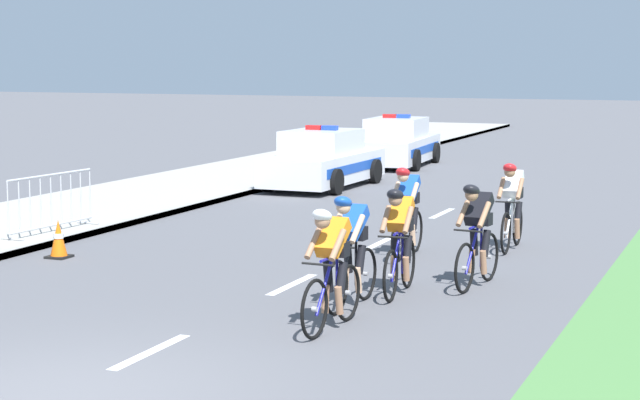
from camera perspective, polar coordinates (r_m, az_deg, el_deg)
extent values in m
plane|color=#56565B|center=(11.23, -13.47, -9.87)|extent=(160.00, 160.00, 0.00)
cube|color=#A3A099|center=(26.62, -8.67, 0.33)|extent=(4.12, 60.00, 0.12)
cube|color=#9E9E99|center=(25.67, -4.86, 0.14)|extent=(0.16, 60.00, 0.13)
cube|color=white|center=(12.63, -8.80, -7.79)|extent=(0.14, 1.60, 0.01)
cube|color=white|center=(16.09, -1.45, -4.41)|extent=(0.14, 1.60, 0.01)
cube|color=white|center=(19.76, 3.20, -2.20)|extent=(0.14, 1.60, 0.01)
cube|color=white|center=(23.53, 6.37, -0.69)|extent=(0.14, 1.60, 0.01)
torus|color=black|center=(12.94, -0.29, -5.69)|extent=(0.08, 0.73, 0.72)
cylinder|color=#99999E|center=(12.94, -0.29, -5.69)|extent=(0.06, 0.06, 0.06)
torus|color=black|center=(13.83, 1.47, -4.84)|extent=(0.08, 0.73, 0.72)
cylinder|color=#99999E|center=(13.83, 1.47, -4.84)|extent=(0.06, 0.06, 0.06)
cylinder|color=#1E1E99|center=(13.23, 0.54, -3.02)|extent=(0.06, 0.55, 0.04)
cylinder|color=#1E1E99|center=(13.14, 0.22, -4.54)|extent=(0.06, 0.48, 0.63)
cylinder|color=#1E1E99|center=(13.47, 0.88, -4.15)|extent=(0.04, 0.04, 0.65)
cylinder|color=black|center=(12.93, -0.10, -3.36)|extent=(0.42, 0.05, 0.03)
cube|color=black|center=(13.41, 0.89, -2.71)|extent=(0.11, 0.22, 0.05)
cube|color=orange|center=(13.26, 0.67, -1.95)|extent=(0.30, 0.55, 0.46)
cube|color=black|center=(13.39, 0.87, -2.55)|extent=(0.29, 0.21, 0.18)
cylinder|color=black|center=(13.38, 1.13, -4.06)|extent=(0.12, 0.23, 0.40)
cylinder|color=#9E7051|center=(13.36, 0.99, -5.24)|extent=(0.10, 0.16, 0.36)
cylinder|color=black|center=(13.45, 0.43, -4.00)|extent=(0.12, 0.17, 0.40)
cylinder|color=#9E7051|center=(13.43, 0.29, -5.17)|extent=(0.10, 0.13, 0.36)
cylinder|color=#9E7051|center=(13.01, 0.93, -2.35)|extent=(0.09, 0.40, 0.35)
cylinder|color=#9E7051|center=(13.14, -0.35, -2.26)|extent=(0.09, 0.40, 0.35)
sphere|color=#9E7051|center=(12.95, 0.13, -1.10)|extent=(0.19, 0.19, 0.19)
ellipsoid|color=white|center=(12.94, 0.11, -0.82)|extent=(0.24, 0.32, 0.24)
torus|color=black|center=(14.13, 0.85, -4.58)|extent=(0.08, 0.73, 0.72)
cylinder|color=#99999E|center=(14.13, 0.85, -4.58)|extent=(0.06, 0.06, 0.06)
torus|color=black|center=(15.03, 2.39, -3.85)|extent=(0.08, 0.73, 0.72)
cylinder|color=#99999E|center=(15.03, 2.39, -3.85)|extent=(0.06, 0.06, 0.06)
cylinder|color=black|center=(14.44, 1.58, -2.15)|extent=(0.06, 0.55, 0.04)
cylinder|color=black|center=(14.34, 1.30, -3.53)|extent=(0.06, 0.48, 0.63)
cylinder|color=black|center=(14.67, 1.88, -3.20)|extent=(0.04, 0.04, 0.65)
cylinder|color=black|center=(14.12, 1.02, -2.44)|extent=(0.42, 0.05, 0.03)
cube|color=black|center=(14.61, 1.89, -1.88)|extent=(0.11, 0.22, 0.05)
cube|color=blue|center=(14.47, 1.70, -1.17)|extent=(0.30, 0.56, 0.45)
cube|color=black|center=(14.60, 1.87, -1.73)|extent=(0.29, 0.21, 0.18)
cylinder|color=black|center=(14.58, 2.11, -3.11)|extent=(0.12, 0.23, 0.40)
cylinder|color=tan|center=(14.55, 1.99, -4.19)|extent=(0.10, 0.16, 0.36)
cylinder|color=black|center=(14.64, 1.46, -3.06)|extent=(0.12, 0.17, 0.40)
cylinder|color=tan|center=(14.62, 1.34, -4.13)|extent=(0.10, 0.13, 0.36)
cylinder|color=tan|center=(14.22, 1.95, -1.52)|extent=(0.09, 0.40, 0.35)
cylinder|color=tan|center=(14.34, 0.77, -1.44)|extent=(0.09, 0.40, 0.35)
sphere|color=tan|center=(14.16, 1.23, -0.37)|extent=(0.19, 0.19, 0.19)
ellipsoid|color=blue|center=(14.14, 1.21, -0.12)|extent=(0.24, 0.32, 0.24)
torus|color=black|center=(14.91, 3.69, -3.96)|extent=(0.09, 0.73, 0.72)
cylinder|color=#99999E|center=(14.91, 3.69, -3.96)|extent=(0.06, 0.06, 0.06)
torus|color=black|center=(15.86, 4.61, -3.28)|extent=(0.09, 0.73, 0.72)
cylinder|color=#99999E|center=(15.86, 4.61, -3.28)|extent=(0.06, 0.06, 0.06)
cylinder|color=#1E1E99|center=(15.24, 4.14, -1.66)|extent=(0.07, 0.55, 0.04)
cylinder|color=#1E1E99|center=(15.13, 3.96, -2.97)|extent=(0.07, 0.48, 0.63)
cylinder|color=#1E1E99|center=(15.48, 4.31, -2.66)|extent=(0.04, 0.04, 0.65)
cylinder|color=black|center=(14.91, 3.80, -1.94)|extent=(0.42, 0.06, 0.03)
cube|color=black|center=(15.42, 4.32, -1.40)|extent=(0.11, 0.23, 0.05)
cube|color=orange|center=(15.28, 4.21, -0.73)|extent=(0.31, 0.56, 0.47)
cube|color=black|center=(15.41, 4.31, -1.26)|extent=(0.29, 0.22, 0.18)
cylinder|color=black|center=(15.40, 4.58, -2.57)|extent=(0.12, 0.23, 0.40)
cylinder|color=#9E7051|center=(15.37, 4.50, -3.59)|extent=(0.10, 0.16, 0.36)
cylinder|color=black|center=(15.44, 3.93, -2.53)|extent=(0.12, 0.18, 0.40)
cylinder|color=#9E7051|center=(15.41, 3.85, -3.55)|extent=(0.10, 0.13, 0.36)
cylinder|color=#9E7051|center=(15.04, 4.60, -1.05)|extent=(0.10, 0.41, 0.35)
cylinder|color=#9E7051|center=(15.12, 3.42, -1.00)|extent=(0.10, 0.41, 0.35)
sphere|color=#9E7051|center=(14.96, 3.94, 0.03)|extent=(0.19, 0.19, 0.19)
ellipsoid|color=black|center=(14.94, 3.93, 0.27)|extent=(0.25, 0.33, 0.24)
torus|color=black|center=(15.55, 7.52, -3.53)|extent=(0.13, 0.72, 0.72)
cylinder|color=#99999E|center=(15.55, 7.52, -3.53)|extent=(0.07, 0.07, 0.06)
torus|color=black|center=(16.47, 8.79, -2.94)|extent=(0.13, 0.72, 0.72)
cylinder|color=#99999E|center=(16.47, 8.79, -2.94)|extent=(0.07, 0.07, 0.06)
cylinder|color=#1E1E99|center=(15.87, 8.15, -1.35)|extent=(0.10, 0.55, 0.04)
cylinder|color=#1E1E99|center=(15.77, 7.90, -2.60)|extent=(0.10, 0.48, 0.63)
cylinder|color=#1E1E99|center=(16.11, 8.38, -2.32)|extent=(0.04, 0.04, 0.65)
cylinder|color=black|center=(15.55, 7.69, -1.60)|extent=(0.42, 0.08, 0.03)
cube|color=black|center=(16.05, 8.40, -1.11)|extent=(0.12, 0.23, 0.05)
cube|color=black|center=(15.91, 8.26, -0.46)|extent=(0.34, 0.57, 0.47)
cube|color=black|center=(16.04, 8.39, -0.98)|extent=(0.30, 0.23, 0.18)
cylinder|color=black|center=(16.02, 8.61, -2.24)|extent=(0.13, 0.23, 0.40)
cylinder|color=#9E7051|center=(15.99, 8.49, -3.22)|extent=(0.11, 0.16, 0.36)
cylinder|color=black|center=(16.08, 8.01, -2.19)|extent=(0.13, 0.18, 0.40)
cylinder|color=#9E7051|center=(16.05, 7.89, -3.16)|extent=(0.10, 0.13, 0.36)
cylinder|color=#9E7051|center=(15.66, 8.53, -0.77)|extent=(0.12, 0.41, 0.35)
cylinder|color=#9E7051|center=(15.77, 7.44, -0.70)|extent=(0.12, 0.41, 0.35)
sphere|color=#9E7051|center=(15.60, 7.89, 0.28)|extent=(0.19, 0.19, 0.19)
ellipsoid|color=black|center=(15.58, 7.88, 0.51)|extent=(0.26, 0.34, 0.24)
torus|color=black|center=(17.82, 4.09, -2.09)|extent=(0.05, 0.72, 0.72)
cylinder|color=#99999E|center=(17.82, 4.09, -2.09)|extent=(0.06, 0.06, 0.06)
torus|color=black|center=(18.76, 5.00, -1.62)|extent=(0.05, 0.72, 0.72)
cylinder|color=#99999E|center=(18.76, 5.00, -1.62)|extent=(0.06, 0.06, 0.06)
cylinder|color=black|center=(18.16, 4.53, -0.20)|extent=(0.04, 0.55, 0.04)
cylinder|color=black|center=(18.04, 4.36, -1.29)|extent=(0.05, 0.48, 0.63)
cylinder|color=black|center=(18.40, 4.70, -1.06)|extent=(0.04, 0.04, 0.65)
cylinder|color=black|center=(17.84, 4.21, -0.40)|extent=(0.42, 0.03, 0.03)
cube|color=black|center=(18.35, 4.72, 0.00)|extent=(0.10, 0.22, 0.05)
cube|color=blue|center=(18.21, 4.61, 0.58)|extent=(0.29, 0.55, 0.45)
cube|color=black|center=(18.33, 4.71, 0.12)|extent=(0.28, 0.20, 0.18)
cylinder|color=black|center=(18.31, 4.92, -0.98)|extent=(0.11, 0.22, 0.40)
cylinder|color=tan|center=(18.27, 4.84, -1.83)|extent=(0.09, 0.15, 0.36)
cylinder|color=black|center=(18.36, 4.38, -0.95)|extent=(0.11, 0.17, 0.40)
cylinder|color=tan|center=(18.32, 4.30, -1.80)|extent=(0.09, 0.12, 0.36)
cylinder|color=tan|center=(17.96, 4.90, 0.32)|extent=(0.08, 0.40, 0.35)
cylinder|color=tan|center=(18.05, 3.92, 0.37)|extent=(0.08, 0.40, 0.35)
sphere|color=tan|center=(17.89, 4.34, 1.24)|extent=(0.19, 0.19, 0.19)
ellipsoid|color=red|center=(17.88, 4.33, 1.44)|extent=(0.23, 0.32, 0.24)
torus|color=black|center=(18.73, 9.63, -1.72)|extent=(0.05, 0.72, 0.72)
cylinder|color=#99999E|center=(18.73, 9.63, -1.72)|extent=(0.06, 0.06, 0.06)
torus|color=black|center=(19.70, 10.23, -1.28)|extent=(0.05, 0.72, 0.72)
cylinder|color=#99999E|center=(19.70, 10.23, -1.28)|extent=(0.06, 0.06, 0.06)
cylinder|color=white|center=(19.09, 9.95, 0.08)|extent=(0.04, 0.55, 0.04)
cylinder|color=white|center=(18.96, 9.82, -0.95)|extent=(0.05, 0.48, 0.63)
cylinder|color=white|center=(19.32, 10.05, -0.74)|extent=(0.04, 0.04, 0.65)
cylinder|color=black|center=(18.75, 9.73, -0.11)|extent=(0.42, 0.03, 0.03)
cube|color=black|center=(19.28, 10.07, 0.27)|extent=(0.10, 0.22, 0.05)
cube|color=white|center=(19.13, 10.01, 0.82)|extent=(0.29, 0.55, 0.46)
cube|color=black|center=(19.26, 10.07, 0.38)|extent=(0.28, 0.20, 0.18)
cylinder|color=black|center=(19.24, 10.28, -0.66)|extent=(0.11, 0.22, 0.40)
cylinder|color=#9E7051|center=(19.20, 10.21, -1.47)|extent=(0.09, 0.15, 0.36)
cylinder|color=black|center=(19.28, 9.75, -0.64)|extent=(0.11, 0.17, 0.40)
cylinder|color=#9E7051|center=(19.24, 9.68, -1.45)|extent=(0.09, 0.12, 0.36)
cylinder|color=#9E7051|center=(18.90, 10.35, 0.58)|extent=(0.08, 0.40, 0.35)
cylinder|color=#9E7051|center=(18.96, 9.40, 0.62)|extent=(0.08, 0.40, 0.35)
sphere|color=#9E7051|center=(18.82, 9.84, 1.45)|extent=(0.19, 0.19, 0.19)
ellipsoid|color=red|center=(18.80, 9.84, 1.64)|extent=(0.23, 0.32, 0.24)
cube|color=silver|center=(28.07, 0.18, 1.72)|extent=(1.83, 4.43, 0.72)
cube|color=silver|center=(27.92, 0.10, 3.05)|extent=(1.60, 2.13, 0.60)
cube|color=#283342|center=(28.85, 0.88, 3.15)|extent=(1.44, 0.10, 0.51)
cube|color=#1947B2|center=(28.42, -1.47, 1.83)|extent=(0.08, 3.74, 0.24)
cube|color=#1947B2|center=(27.74, 1.86, 1.69)|extent=(0.08, 3.74, 0.24)
cube|color=red|center=(27.98, -0.32, 3.80)|extent=(0.40, 0.19, 0.11)
cube|color=blue|center=(27.81, 0.52, 3.77)|extent=(0.40, 0.19, 0.11)
cylinder|color=black|center=(29.69, -0.40, 1.65)|extent=(0.21, 0.64, 0.64)
cylinder|color=black|center=(29.02, 2.86, 1.50)|extent=(0.21, 0.64, 0.64)
cylinder|color=black|center=(27.22, -2.69, 1.11)|extent=(0.21, 0.64, 0.64)
cylinder|color=black|center=(26.49, 0.82, 0.95)|extent=(0.21, 0.64, 0.64)
cube|color=silver|center=(33.74, 4.03, 2.66)|extent=(2.06, 4.51, 0.72)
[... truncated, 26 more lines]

